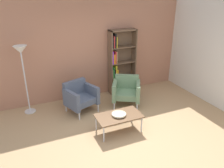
{
  "coord_description": "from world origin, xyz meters",
  "views": [
    {
      "loc": [
        -1.94,
        -3.5,
        2.97
      ],
      "look_at": [
        -0.03,
        0.84,
        0.95
      ],
      "focal_mm": 36.29,
      "sensor_mm": 36.0,
      "label": 1
    }
  ],
  "objects_px": {
    "bookshelf_tall": "(119,63)",
    "decorative_bowl": "(119,114)",
    "armchair_by_bookshelf": "(126,90)",
    "floor_lamp_torchiere": "(22,58)",
    "armchair_spare_guest": "(80,96)",
    "coffee_table_low": "(119,117)"
  },
  "relations": [
    {
      "from": "bookshelf_tall",
      "to": "decorative_bowl",
      "type": "distance_m",
      "value": 2.15
    },
    {
      "from": "armchair_by_bookshelf",
      "to": "floor_lamp_torchiere",
      "type": "distance_m",
      "value": 2.76
    },
    {
      "from": "decorative_bowl",
      "to": "armchair_spare_guest",
      "type": "height_order",
      "value": "armchair_spare_guest"
    },
    {
      "from": "decorative_bowl",
      "to": "armchair_spare_guest",
      "type": "distance_m",
      "value": 1.34
    },
    {
      "from": "coffee_table_low",
      "to": "armchair_spare_guest",
      "type": "xyz_separation_m",
      "value": [
        -0.52,
        1.24,
        0.05
      ]
    },
    {
      "from": "decorative_bowl",
      "to": "armchair_by_bookshelf",
      "type": "distance_m",
      "value": 1.31
    },
    {
      "from": "bookshelf_tall",
      "to": "coffee_table_low",
      "type": "xyz_separation_m",
      "value": [
        -0.9,
        -1.89,
        -0.55
      ]
    },
    {
      "from": "decorative_bowl",
      "to": "armchair_spare_guest",
      "type": "relative_size",
      "value": 0.36
    },
    {
      "from": "armchair_by_bookshelf",
      "to": "armchair_spare_guest",
      "type": "xyz_separation_m",
      "value": [
        -1.26,
        0.16,
        0.0
      ]
    },
    {
      "from": "bookshelf_tall",
      "to": "coffee_table_low",
      "type": "height_order",
      "value": "bookshelf_tall"
    },
    {
      "from": "coffee_table_low",
      "to": "armchair_by_bookshelf",
      "type": "xyz_separation_m",
      "value": [
        0.74,
        1.08,
        0.05
      ]
    },
    {
      "from": "armchair_by_bookshelf",
      "to": "floor_lamp_torchiere",
      "type": "bearing_deg",
      "value": -164.64
    },
    {
      "from": "bookshelf_tall",
      "to": "armchair_by_bookshelf",
      "type": "relative_size",
      "value": 2.04
    },
    {
      "from": "coffee_table_low",
      "to": "armchair_spare_guest",
      "type": "height_order",
      "value": "armchair_spare_guest"
    },
    {
      "from": "decorative_bowl",
      "to": "floor_lamp_torchiere",
      "type": "bearing_deg",
      "value": 135.61
    },
    {
      "from": "coffee_table_low",
      "to": "decorative_bowl",
      "type": "height_order",
      "value": "decorative_bowl"
    },
    {
      "from": "armchair_by_bookshelf",
      "to": "armchair_spare_guest",
      "type": "relative_size",
      "value": 1.05
    },
    {
      "from": "bookshelf_tall",
      "to": "armchair_by_bookshelf",
      "type": "distance_m",
      "value": 0.97
    },
    {
      "from": "bookshelf_tall",
      "to": "floor_lamp_torchiere",
      "type": "bearing_deg",
      "value": -175.93
    },
    {
      "from": "decorative_bowl",
      "to": "armchair_spare_guest",
      "type": "xyz_separation_m",
      "value": [
        -0.52,
        1.24,
        -0.02
      ]
    },
    {
      "from": "coffee_table_low",
      "to": "floor_lamp_torchiere",
      "type": "relative_size",
      "value": 0.57
    },
    {
      "from": "floor_lamp_torchiere",
      "to": "coffee_table_low",
      "type": "bearing_deg",
      "value": -44.39
    }
  ]
}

